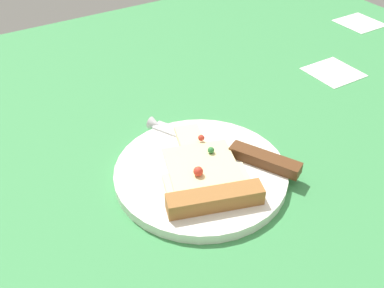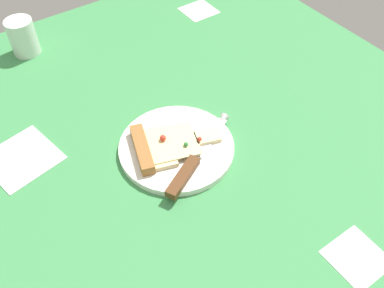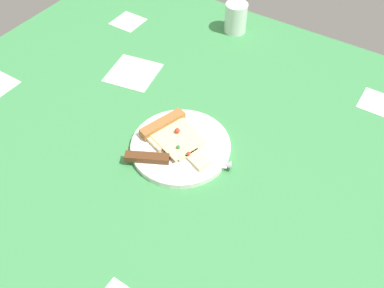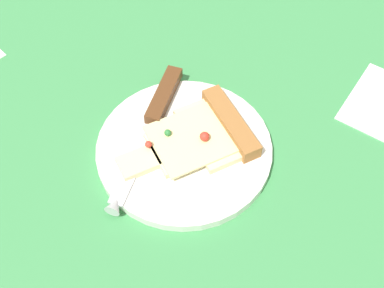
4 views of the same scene
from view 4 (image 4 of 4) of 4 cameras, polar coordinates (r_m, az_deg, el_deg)
The scene contains 4 objects.
ground_plane at distance 72.32cm, azimuth -0.84°, elevation 3.03°, with size 134.97×134.97×3.00cm.
plate at distance 66.32cm, azimuth -0.91°, elevation -0.62°, with size 23.50×23.50×1.42cm, color white.
pizza_slice at distance 65.78cm, azimuth 1.13°, elevation 0.96°, with size 18.97×13.92×2.58cm.
knife at distance 67.79cm, azimuth -4.53°, elevation 2.75°, with size 22.24×12.99×2.45cm.
Camera 4 is at (30.69, 32.58, 55.31)cm, focal length 46.26 mm.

